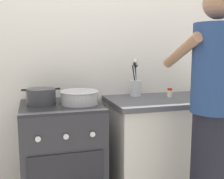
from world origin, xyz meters
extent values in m
cube|color=silver|center=(0.20, 0.50, 1.25)|extent=(3.20, 0.10, 2.50)
cube|color=silver|center=(0.55, 0.15, 0.43)|extent=(0.96, 0.56, 0.86)
cube|color=#4C4C51|center=(0.55, 0.15, 0.88)|extent=(1.00, 0.60, 0.04)
cube|color=#2D2D33|center=(-0.35, 0.15, 0.44)|extent=(0.60, 0.60, 0.88)
cube|color=#232326|center=(-0.35, 0.15, 0.89)|extent=(0.60, 0.60, 0.02)
cylinder|color=silver|center=(-0.53, -0.16, 0.74)|extent=(0.04, 0.01, 0.04)
cylinder|color=silver|center=(-0.35, -0.16, 0.74)|extent=(0.04, 0.01, 0.04)
cylinder|color=silver|center=(-0.17, -0.16, 0.74)|extent=(0.04, 0.01, 0.04)
cylinder|color=#38383D|center=(-0.49, 0.17, 0.96)|extent=(0.22, 0.22, 0.12)
cube|color=black|center=(-0.61, 0.17, 1.02)|extent=(0.04, 0.02, 0.01)
cube|color=black|center=(-0.37, 0.17, 1.02)|extent=(0.04, 0.02, 0.01)
cylinder|color=#B7B7BC|center=(-0.21, 0.11, 0.95)|extent=(0.28, 0.28, 0.10)
torus|color=#B7B7BC|center=(-0.21, 0.11, 1.00)|extent=(0.30, 0.30, 0.01)
cylinder|color=silver|center=(0.33, 0.33, 0.97)|extent=(0.10, 0.10, 0.14)
cylinder|color=black|center=(0.32, 0.32, 1.05)|extent=(0.04, 0.06, 0.26)
sphere|color=black|center=(0.32, 0.32, 1.19)|extent=(0.03, 0.03, 0.03)
cylinder|color=silver|center=(0.32, 0.33, 1.06)|extent=(0.03, 0.04, 0.28)
sphere|color=silver|center=(0.32, 0.33, 1.21)|extent=(0.03, 0.03, 0.03)
cylinder|color=black|center=(0.33, 0.33, 1.04)|extent=(0.03, 0.02, 0.24)
sphere|color=black|center=(0.33, 0.33, 1.17)|extent=(0.03, 0.03, 0.03)
cylinder|color=silver|center=(0.33, 0.33, 1.05)|extent=(0.05, 0.05, 0.25)
sphere|color=silver|center=(0.33, 0.33, 1.18)|extent=(0.03, 0.03, 0.03)
cylinder|color=white|center=(0.32, 0.34, 1.05)|extent=(0.03, 0.03, 0.28)
sphere|color=white|center=(0.32, 0.34, 1.20)|extent=(0.03, 0.03, 0.03)
cylinder|color=#B7BABF|center=(0.33, 0.34, 1.06)|extent=(0.03, 0.03, 0.30)
sphere|color=#B7BABF|center=(0.33, 0.34, 1.22)|extent=(0.03, 0.03, 0.03)
cylinder|color=silver|center=(0.60, 0.20, 0.93)|extent=(0.04, 0.04, 0.06)
cylinder|color=red|center=(0.60, 0.20, 0.97)|extent=(0.04, 0.04, 0.02)
cylinder|color=gold|center=(0.79, 0.10, 1.00)|extent=(0.06, 0.06, 0.21)
cylinder|color=gold|center=(0.79, 0.10, 1.12)|extent=(0.03, 0.03, 0.04)
cylinder|color=black|center=(0.79, 0.10, 1.15)|extent=(0.03, 0.03, 0.02)
cylinder|color=black|center=(0.59, -0.41, 0.45)|extent=(0.26, 0.26, 0.90)
cylinder|color=navy|center=(0.59, -0.41, 1.19)|extent=(0.30, 0.30, 0.58)
sphere|color=#A07254|center=(0.59, -0.41, 1.60)|extent=(0.20, 0.20, 0.20)
cylinder|color=#A07254|center=(0.42, -0.27, 1.30)|extent=(0.07, 0.41, 0.24)
cylinder|color=#A07254|center=(0.76, -0.27, 1.30)|extent=(0.07, 0.41, 0.24)
camera|label=1|loc=(-0.55, -1.93, 1.32)|focal=44.07mm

